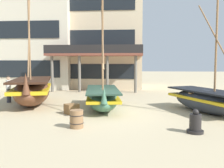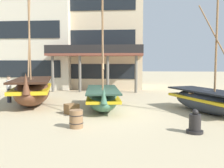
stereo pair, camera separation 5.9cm
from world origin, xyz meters
TOP-DOWN VIEW (x-y plane):
  - ground_plane at (0.00, 0.00)m, footprint 120.00×120.00m
  - fishing_boat_near_left at (-0.55, 1.36)m, footprint 2.40×5.11m
  - fishing_boat_centre_large at (-4.96, 2.46)m, footprint 3.60×6.04m
  - fishing_boat_far_right at (4.80, 0.86)m, footprint 3.39×4.88m
  - fisherman_by_hull at (-6.72, 3.02)m, footprint 0.40×0.42m
  - capstan_winch at (3.35, -3.00)m, footprint 0.60×0.60m
  - wooden_barrel at (-1.06, -2.67)m, footprint 0.56×0.56m
  - cargo_crate at (-1.91, -0.07)m, footprint 0.83×0.83m
  - harbor_building_main at (-2.29, 14.06)m, footprint 8.69×8.80m
  - harbor_building_annex at (-9.35, 13.38)m, footprint 9.57×7.01m

SIDE VIEW (x-z plane):
  - ground_plane at x=0.00m, z-range 0.00..0.00m
  - cargo_crate at x=-1.91m, z-range 0.00..0.49m
  - capstan_winch at x=3.35m, z-range -0.10..0.78m
  - wooden_barrel at x=-1.06m, z-range 0.00..0.70m
  - fishing_boat_near_left at x=-0.55m, z-range -2.42..3.67m
  - fishing_boat_far_right at x=4.80m, z-range -2.16..3.44m
  - fisherman_by_hull at x=-6.72m, z-range -0.01..1.68m
  - fishing_boat_centre_large at x=-4.96m, z-range -2.74..4.45m
  - harbor_building_main at x=-2.29m, z-range -0.01..9.59m
  - harbor_building_annex at x=-9.35m, z-range 0.01..10.90m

